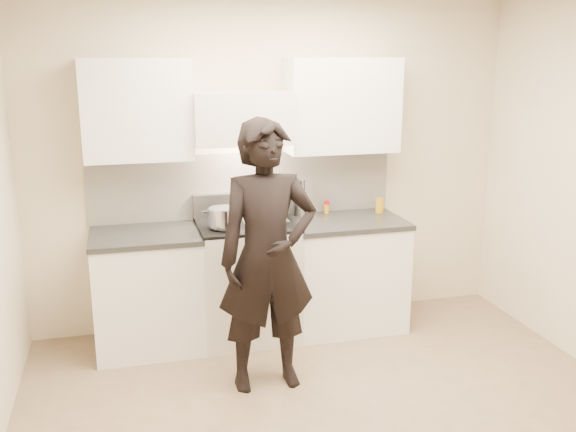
{
  "coord_description": "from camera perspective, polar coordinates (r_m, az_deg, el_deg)",
  "views": [
    {
      "loc": [
        -1.22,
        -3.34,
        2.23
      ],
      "look_at": [
        -0.06,
        1.05,
        1.08
      ],
      "focal_mm": 40.0,
      "sensor_mm": 36.0,
      "label": 1
    }
  ],
  "objects": [
    {
      "name": "room_shell",
      "position": [
        3.94,
        2.6,
        5.0
      ],
      "size": [
        4.04,
        3.54,
        2.7
      ],
      "color": "beige",
      "rests_on": "ground"
    },
    {
      "name": "stock_pot",
      "position": [
        4.85,
        -5.79,
        -0.11
      ],
      "size": [
        0.31,
        0.25,
        0.15
      ],
      "color": "silver",
      "rests_on": "stove"
    },
    {
      "name": "person",
      "position": [
        4.26,
        -1.83,
        -3.67
      ],
      "size": [
        0.68,
        0.46,
        1.84
      ],
      "primitive_type": "imported",
      "rotation": [
        0.0,
        0.0,
        0.03
      ],
      "color": "black",
      "rests_on": "ground"
    },
    {
      "name": "ground_plane",
      "position": [
        4.2,
        4.72,
        -17.91
      ],
      "size": [
        4.0,
        4.0,
        0.0
      ],
      "primitive_type": "plane",
      "color": "#89715A"
    },
    {
      "name": "wok",
      "position": [
        5.15,
        -1.82,
        1.13
      ],
      "size": [
        0.39,
        0.48,
        0.31
      ],
      "color": "silver",
      "rests_on": "stove"
    },
    {
      "name": "oil_glass",
      "position": [
        5.48,
        8.15,
        0.94
      ],
      "size": [
        0.07,
        0.07,
        0.12
      ],
      "color": "#B98511",
      "rests_on": "counter_right"
    },
    {
      "name": "counter_left",
      "position": [
        5.08,
        -12.34,
        -6.46
      ],
      "size": [
        0.82,
        0.67,
        0.92
      ],
      "color": "white",
      "rests_on": "ground"
    },
    {
      "name": "counter_right",
      "position": [
        5.37,
        5.11,
        -5.03
      ],
      "size": [
        0.92,
        0.67,
        0.92
      ],
      "color": "white",
      "rests_on": "ground"
    },
    {
      "name": "spice_jar",
      "position": [
        5.42,
        3.45,
        0.81
      ],
      "size": [
        0.05,
        0.05,
        0.1
      ],
      "color": "#C88715",
      "rests_on": "counter_right"
    },
    {
      "name": "stove",
      "position": [
        5.16,
        -3.63,
        -5.67
      ],
      "size": [
        0.76,
        0.65,
        0.96
      ],
      "color": "silver",
      "rests_on": "ground"
    },
    {
      "name": "utensil_crock",
      "position": [
        5.31,
        1.13,
        0.99
      ],
      "size": [
        0.11,
        0.11,
        0.3
      ],
      "color": "#9C9C9F",
      "rests_on": "counter_right"
    }
  ]
}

